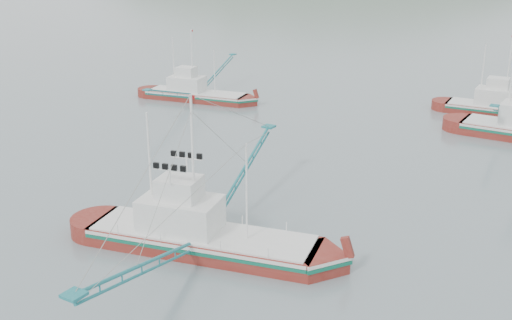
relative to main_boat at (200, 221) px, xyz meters
The scene contains 4 objects.
ground 3.24m from the main_boat, 116.08° to the left, with size 1200.00×1200.00×0.00m, color slate.
main_boat is the anchor object (origin of this frame).
bg_boat_far 43.41m from the main_boat, 77.68° to the left, with size 12.97×23.08×9.35m.
bg_boat_left 38.35m from the main_boat, 127.49° to the left, with size 12.54×21.79×8.91m.
Camera 1 is at (22.89, -30.76, 18.41)m, focal length 45.00 mm.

